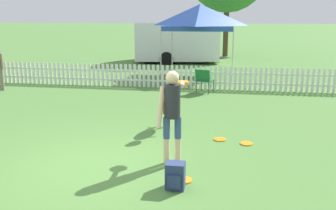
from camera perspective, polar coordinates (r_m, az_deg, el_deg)
name	(u,v)px	position (r m, az deg, el deg)	size (l,w,h in m)	color
ground_plane	(101,165)	(6.76, -10.17, -9.00)	(240.00, 240.00, 0.00)	#4C7A38
handler_person	(173,106)	(6.47, 0.71, -0.16)	(0.46, 1.07, 1.65)	beige
leaping_dog	(166,107)	(8.48, -0.37, -0.28)	(0.48, 1.11, 0.93)	brown
frisbee_near_handler	(247,144)	(7.85, 11.88, -5.76)	(0.26, 0.26, 0.02)	orange
frisbee_near_dog	(184,180)	(6.07, 2.47, -11.37)	(0.26, 0.26, 0.02)	orange
frisbee_midfield	(220,139)	(8.01, 7.92, -5.21)	(0.26, 0.26, 0.02)	orange
backpack_on_grass	(175,176)	(5.75, 1.11, -10.75)	(0.29, 0.28, 0.41)	navy
picket_fence	(170,77)	(13.53, 0.25, 4.35)	(23.89, 0.04, 0.82)	white
folding_chair_center	(204,79)	(12.67, 5.51, 3.99)	(0.66, 0.67, 0.82)	#333338
canopy_tent_main	(200,17)	(16.30, 4.90, 13.18)	(2.89, 2.89, 3.03)	#B2B2B2
equipment_trailer	(177,42)	(21.11, 1.42, 9.64)	(5.44, 2.89, 2.16)	white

